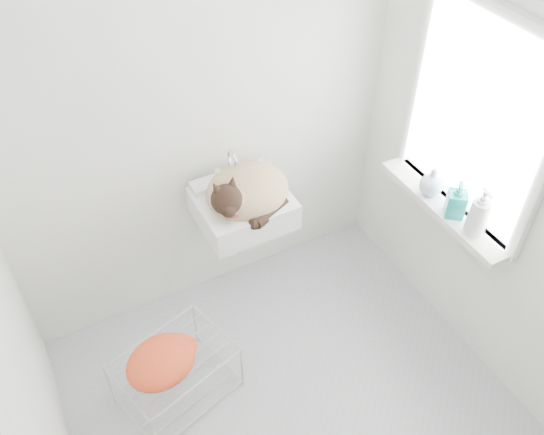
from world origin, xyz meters
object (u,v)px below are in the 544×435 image
sink (243,197)px  bottle_a (473,232)px  bottle_b (453,214)px  bottle_c (429,193)px  cat (246,193)px  wire_rack (177,378)px

sink → bottle_a: (0.90, -0.77, 0.00)m
bottle_b → bottle_c: bottle_b is taller
bottle_b → bottle_c: bearing=90.0°
cat → bottle_a: 1.16m
bottle_b → cat: bearing=145.8°
wire_rack → sink: bearing=34.3°
sink → bottle_c: bearing=-25.7°
sink → wire_rack: sink is taller
wire_rack → bottle_a: bottle_a is taller
wire_rack → bottle_a: (1.51, -0.35, 0.70)m
bottle_b → wire_rack: bearing=172.3°
sink → bottle_b: 1.09m
bottle_a → bottle_c: 0.34m
sink → bottle_b: size_ratio=2.35×
bottle_c → wire_rack: bearing=179.5°
bottle_b → bottle_c: 0.19m
bottle_c → bottle_a: bearing=-90.0°
wire_rack → cat: bearing=32.7°
wire_rack → bottle_c: bearing=-0.5°
cat → bottle_c: 0.98m
cat → bottle_a: bearing=-47.8°
bottle_b → sink: bearing=145.3°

